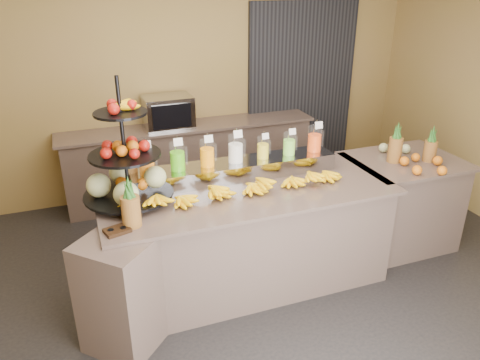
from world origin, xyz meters
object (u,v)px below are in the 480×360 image
pitcher_tray (236,170)px  fruit_stand (133,170)px  banana_heap (235,186)px  condiment_caddy (117,230)px  right_fruit_pile (417,158)px  oven_warmer (168,112)px

pitcher_tray → fruit_stand: fruit_stand is taller
banana_heap → condiment_caddy: (-1.00, -0.30, -0.06)m
banana_heap → fruit_stand: (-0.79, 0.19, 0.18)m
pitcher_tray → condiment_caddy: pitcher_tray is taller
pitcher_tray → right_fruit_pile: bearing=-10.9°
fruit_stand → oven_warmer: fruit_stand is taller
banana_heap → oven_warmer: size_ratio=3.41×
banana_heap → condiment_caddy: 1.04m
banana_heap → condiment_caddy: banana_heap is taller
condiment_caddy → right_fruit_pile: (2.83, 0.28, 0.06)m
pitcher_tray → condiment_caddy: bearing=-151.2°
pitcher_tray → banana_heap: size_ratio=0.97×
right_fruit_pile → oven_warmer: (-1.95, 2.00, 0.11)m
right_fruit_pile → oven_warmer: size_ratio=0.83×
fruit_stand → oven_warmer: bearing=68.6°
banana_heap → fruit_stand: fruit_stand is taller
condiment_caddy → oven_warmer: size_ratio=0.31×
pitcher_tray → condiment_caddy: size_ratio=10.67×
oven_warmer → condiment_caddy: bearing=-112.1°
fruit_stand → right_fruit_pile: 2.63m
pitcher_tray → condiment_caddy: (-1.12, -0.61, -0.06)m
pitcher_tray → fruit_stand: size_ratio=1.84×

